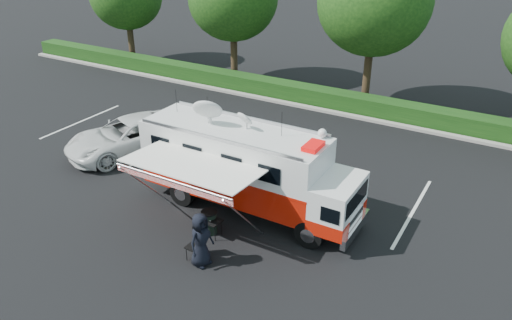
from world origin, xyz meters
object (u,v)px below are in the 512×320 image
at_px(white_suv, 131,152).
at_px(folding_table, 210,221).
at_px(command_truck, 247,168).
at_px(trash_bin, 209,222).

height_order(white_suv, folding_table, white_suv).
relative_size(command_truck, trash_bin, 9.85).
bearing_deg(white_suv, folding_table, -5.36).
distance_m(command_truck, white_suv, 7.78).
distance_m(white_suv, trash_bin, 7.93).
height_order(command_truck, white_suv, command_truck).
xyz_separation_m(command_truck, trash_bin, (-0.35, -2.04, -1.32)).
height_order(folding_table, trash_bin, trash_bin).
distance_m(command_truck, folding_table, 2.47).
bearing_deg(white_suv, trash_bin, -4.93).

